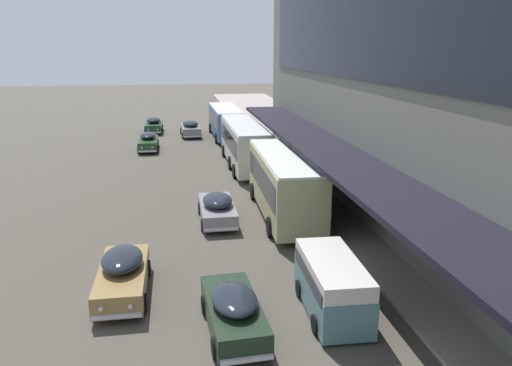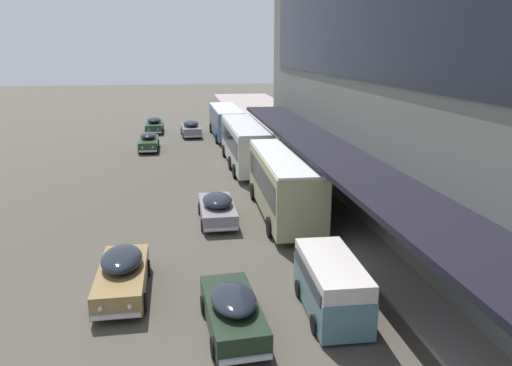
{
  "view_description": "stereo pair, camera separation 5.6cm",
  "coord_description": "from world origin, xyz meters",
  "px_view_note": "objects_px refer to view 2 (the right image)",
  "views": [
    {
      "loc": [
        -1.38,
        -7.76,
        8.94
      ],
      "look_at": [
        2.86,
        18.53,
        1.67
      ],
      "focal_mm": 35.0,
      "sensor_mm": 36.0,
      "label": 1
    },
    {
      "loc": [
        -1.33,
        -7.77,
        8.94
      ],
      "look_at": [
        2.86,
        18.53,
        1.67
      ],
      "focal_mm": 35.0,
      "sensor_mm": 36.0,
      "label": 2
    }
  ],
  "objects_px": {
    "transit_bus_kerbside_rear": "(226,120)",
    "transit_bus_kerbside_far": "(284,181)",
    "sedan_second_near": "(191,128)",
    "vw_van": "(331,282)",
    "sedan_far_back": "(233,310)",
    "sedan_second_mid": "(217,208)",
    "sedan_trailing_near": "(122,273)",
    "sedan_oncoming_rear": "(149,141)",
    "transit_bus_kerbside_front": "(245,142)",
    "sedan_lead_near": "(154,125)"
  },
  "relations": [
    {
      "from": "transit_bus_kerbside_rear",
      "to": "transit_bus_kerbside_far",
      "type": "height_order",
      "value": "transit_bus_kerbside_far"
    },
    {
      "from": "transit_bus_kerbside_rear",
      "to": "sedan_second_near",
      "type": "height_order",
      "value": "transit_bus_kerbside_rear"
    },
    {
      "from": "sedan_second_near",
      "to": "vw_van",
      "type": "relative_size",
      "value": 1.09
    },
    {
      "from": "sedan_far_back",
      "to": "transit_bus_kerbside_far",
      "type": "bearing_deg",
      "value": 69.96
    },
    {
      "from": "sedan_far_back",
      "to": "sedan_second_mid",
      "type": "bearing_deg",
      "value": 87.92
    },
    {
      "from": "transit_bus_kerbside_rear",
      "to": "sedan_second_mid",
      "type": "relative_size",
      "value": 2.17
    },
    {
      "from": "sedan_trailing_near",
      "to": "sedan_oncoming_rear",
      "type": "height_order",
      "value": "sedan_trailing_near"
    },
    {
      "from": "sedan_second_near",
      "to": "transit_bus_kerbside_far",
      "type": "bearing_deg",
      "value": -81.06
    },
    {
      "from": "transit_bus_kerbside_front",
      "to": "sedan_second_mid",
      "type": "xyz_separation_m",
      "value": [
        -3.17,
        -12.38,
        -1.16
      ]
    },
    {
      "from": "transit_bus_kerbside_front",
      "to": "sedan_second_near",
      "type": "xyz_separation_m",
      "value": [
        -3.67,
        14.37,
        -1.1
      ]
    },
    {
      "from": "vw_van",
      "to": "sedan_second_mid",
      "type": "bearing_deg",
      "value": 107.46
    },
    {
      "from": "transit_bus_kerbside_rear",
      "to": "sedan_trailing_near",
      "type": "relative_size",
      "value": 2.09
    },
    {
      "from": "sedan_trailing_near",
      "to": "transit_bus_kerbside_front",
      "type": "bearing_deg",
      "value": 69.66
    },
    {
      "from": "sedan_second_near",
      "to": "sedan_second_mid",
      "type": "xyz_separation_m",
      "value": [
        0.51,
        -26.75,
        -0.06
      ]
    },
    {
      "from": "sedan_trailing_near",
      "to": "sedan_oncoming_rear",
      "type": "bearing_deg",
      "value": 90.68
    },
    {
      "from": "sedan_oncoming_rear",
      "to": "sedan_lead_near",
      "type": "height_order",
      "value": "sedan_lead_near"
    },
    {
      "from": "sedan_oncoming_rear",
      "to": "sedan_far_back",
      "type": "height_order",
      "value": "sedan_oncoming_rear"
    },
    {
      "from": "sedan_far_back",
      "to": "sedan_second_near",
      "type": "bearing_deg",
      "value": 90.18
    },
    {
      "from": "transit_bus_kerbside_far",
      "to": "sedan_second_mid",
      "type": "bearing_deg",
      "value": -174.48
    },
    {
      "from": "sedan_trailing_near",
      "to": "sedan_second_mid",
      "type": "distance_m",
      "value": 8.5
    },
    {
      "from": "transit_bus_kerbside_front",
      "to": "transit_bus_kerbside_far",
      "type": "relative_size",
      "value": 1.15
    },
    {
      "from": "transit_bus_kerbside_front",
      "to": "sedan_second_near",
      "type": "relative_size",
      "value": 2.24
    },
    {
      "from": "sedan_oncoming_rear",
      "to": "vw_van",
      "type": "relative_size",
      "value": 1.04
    },
    {
      "from": "sedan_lead_near",
      "to": "transit_bus_kerbside_far",
      "type": "bearing_deg",
      "value": -74.76
    },
    {
      "from": "transit_bus_kerbside_far",
      "to": "sedan_trailing_near",
      "type": "bearing_deg",
      "value": -135.21
    },
    {
      "from": "sedan_second_mid",
      "to": "sedan_lead_near",
      "type": "xyz_separation_m",
      "value": [
        -4.35,
        29.68,
        0.04
      ]
    },
    {
      "from": "transit_bus_kerbside_far",
      "to": "sedan_trailing_near",
      "type": "height_order",
      "value": "transit_bus_kerbside_far"
    },
    {
      "from": "transit_bus_kerbside_front",
      "to": "transit_bus_kerbside_rear",
      "type": "height_order",
      "value": "transit_bus_kerbside_front"
    },
    {
      "from": "sedan_oncoming_rear",
      "to": "vw_van",
      "type": "bearing_deg",
      "value": -75.75
    },
    {
      "from": "sedan_trailing_near",
      "to": "sedan_second_mid",
      "type": "relative_size",
      "value": 1.04
    },
    {
      "from": "sedan_second_mid",
      "to": "sedan_lead_near",
      "type": "bearing_deg",
      "value": 98.33
    },
    {
      "from": "transit_bus_kerbside_far",
      "to": "sedan_lead_near",
      "type": "xyz_separation_m",
      "value": [
        -7.99,
        29.32,
        -1.16
      ]
    },
    {
      "from": "sedan_second_near",
      "to": "sedan_second_mid",
      "type": "relative_size",
      "value": 1.08
    },
    {
      "from": "sedan_second_near",
      "to": "sedan_lead_near",
      "type": "height_order",
      "value": "sedan_second_near"
    },
    {
      "from": "sedan_second_near",
      "to": "sedan_second_mid",
      "type": "height_order",
      "value": "sedan_second_near"
    },
    {
      "from": "sedan_second_mid",
      "to": "sedan_oncoming_rear",
      "type": "bearing_deg",
      "value": 102.63
    },
    {
      "from": "transit_bus_kerbside_far",
      "to": "vw_van",
      "type": "relative_size",
      "value": 2.12
    },
    {
      "from": "transit_bus_kerbside_front",
      "to": "sedan_trailing_near",
      "type": "bearing_deg",
      "value": -110.34
    },
    {
      "from": "transit_bus_kerbside_far",
      "to": "sedan_oncoming_rear",
      "type": "relative_size",
      "value": 2.04
    },
    {
      "from": "sedan_second_mid",
      "to": "sedan_far_back",
      "type": "xyz_separation_m",
      "value": [
        -0.39,
        -10.7,
        -0.0
      ]
    },
    {
      "from": "transit_bus_kerbside_far",
      "to": "sedan_second_mid",
      "type": "xyz_separation_m",
      "value": [
        -3.64,
        -0.35,
        -1.2
      ]
    },
    {
      "from": "transit_bus_kerbside_rear",
      "to": "sedan_second_mid",
      "type": "distance_m",
      "value": 25.55
    },
    {
      "from": "transit_bus_kerbside_far",
      "to": "sedan_second_near",
      "type": "relative_size",
      "value": 1.95
    },
    {
      "from": "sedan_second_near",
      "to": "sedan_far_back",
      "type": "relative_size",
      "value": 1.1
    },
    {
      "from": "sedan_lead_near",
      "to": "sedan_second_mid",
      "type": "bearing_deg",
      "value": -81.67
    },
    {
      "from": "transit_bus_kerbside_rear",
      "to": "transit_bus_kerbside_far",
      "type": "xyz_separation_m",
      "value": [
        0.61,
        -25.0,
        0.18
      ]
    },
    {
      "from": "transit_bus_kerbside_rear",
      "to": "sedan_trailing_near",
      "type": "height_order",
      "value": "transit_bus_kerbside_rear"
    },
    {
      "from": "sedan_second_mid",
      "to": "sedan_lead_near",
      "type": "distance_m",
      "value": 29.99
    },
    {
      "from": "sedan_oncoming_rear",
      "to": "vw_van",
      "type": "height_order",
      "value": "vw_van"
    },
    {
      "from": "sedan_trailing_near",
      "to": "sedan_far_back",
      "type": "distance_m",
      "value": 5.02
    }
  ]
}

